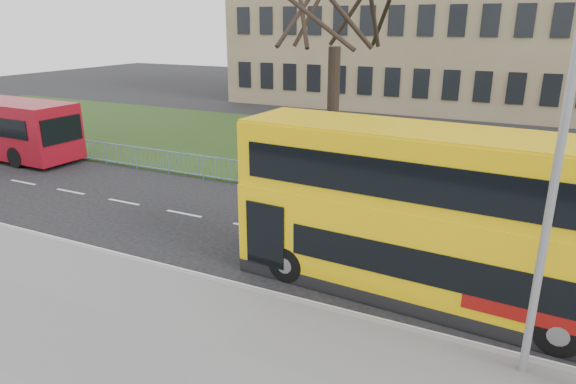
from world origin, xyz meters
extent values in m
plane|color=black|center=(0.00, 0.00, 0.00)|extent=(120.00, 120.00, 0.00)
cube|color=gray|center=(0.00, -1.55, 0.07)|extent=(80.00, 0.20, 0.14)
cube|color=#213C15|center=(0.00, 14.30, 0.04)|extent=(80.00, 15.40, 0.08)
cube|color=#8C7559|center=(-5.00, 35.00, 7.00)|extent=(30.00, 15.00, 14.00)
cube|color=yellow|center=(3.64, 0.40, 1.33)|extent=(10.59, 3.09, 1.94)
cube|color=yellow|center=(3.64, 0.40, 2.47)|extent=(10.59, 3.09, 0.33)
cube|color=yellow|center=(3.64, 0.40, 3.51)|extent=(10.54, 3.03, 1.74)
cube|color=black|center=(4.17, -0.89, 1.41)|extent=(8.06, 0.50, 0.85)
cube|color=black|center=(3.57, -0.83, 3.43)|extent=(9.62, 0.59, 0.95)
cylinder|color=black|center=(-0.15, -0.51, 0.52)|extent=(1.05, 0.34, 1.04)
cylinder|color=black|center=(6.61, -0.90, 0.52)|extent=(1.05, 0.34, 1.04)
cylinder|color=black|center=(-17.45, 4.08, 0.52)|extent=(1.06, 0.31, 1.05)
cylinder|color=#919499|center=(6.00, -2.00, 4.23)|extent=(0.16, 0.16, 8.23)
camera|label=1|loc=(5.61, -12.05, 6.91)|focal=32.00mm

